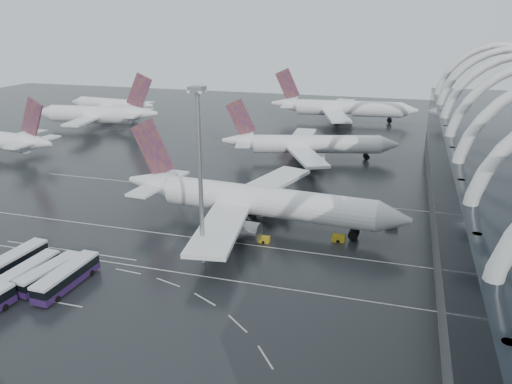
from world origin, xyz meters
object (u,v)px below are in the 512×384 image
(jet_remote_far, at_px, (113,105))
(bus_row_near_b, at_px, (28,272))
(gse_cart_belly_d, at_px, (392,224))
(gse_cart_belly_e, at_px, (322,211))
(floodlight_mast, at_px, (200,157))
(jet_remote_mid, at_px, (98,115))
(bus_row_near_d, at_px, (67,277))
(airliner_gate_c, at_px, (340,109))
(gse_cart_belly_a, at_px, (339,238))
(airliner_gate_b, at_px, (307,145))
(bus_row_near_a, at_px, (14,262))
(gse_cart_belly_c, at_px, (264,239))
(bus_row_near_c, at_px, (49,273))
(gse_cart_belly_b, at_px, (362,213))
(airliner_main, at_px, (253,201))

(jet_remote_far, distance_m, bus_row_near_b, 148.94)
(gse_cart_belly_d, height_order, gse_cart_belly_e, gse_cart_belly_d)
(floodlight_mast, relative_size, gse_cart_belly_e, 13.57)
(jet_remote_mid, distance_m, bus_row_near_d, 125.18)
(airliner_gate_c, height_order, gse_cart_belly_a, airliner_gate_c)
(airliner_gate_b, distance_m, bus_row_near_a, 91.46)
(airliner_gate_b, xyz_separation_m, jet_remote_far, (-95.99, 46.04, 0.24))
(gse_cart_belly_c, bearing_deg, bus_row_near_b, -142.01)
(bus_row_near_a, relative_size, bus_row_near_c, 1.10)
(jet_remote_mid, bearing_deg, bus_row_near_d, 113.96)
(jet_remote_far, bearing_deg, bus_row_near_c, 124.02)
(gse_cart_belly_a, bearing_deg, airliner_gate_c, 97.58)
(airliner_gate_c, height_order, gse_cart_belly_b, airliner_gate_c)
(bus_row_near_a, distance_m, bus_row_near_c, 8.26)
(bus_row_near_c, relative_size, floodlight_mast, 0.40)
(gse_cart_belly_d, xyz_separation_m, gse_cart_belly_e, (-15.06, 2.94, -0.06))
(airliner_gate_b, relative_size, gse_cart_belly_d, 21.17)
(jet_remote_mid, bearing_deg, bus_row_near_a, 109.44)
(airliner_gate_c, xyz_separation_m, jet_remote_mid, (-87.87, -42.37, 0.28))
(jet_remote_mid, height_order, bus_row_near_b, jet_remote_mid)
(bus_row_near_c, distance_m, gse_cart_belly_c, 38.71)
(bus_row_near_a, height_order, bus_row_near_d, bus_row_near_d)
(airliner_main, relative_size, gse_cart_belly_c, 28.88)
(bus_row_near_c, distance_m, gse_cart_belly_d, 66.33)
(jet_remote_far, distance_m, gse_cart_belly_a, 153.24)
(jet_remote_far, height_order, gse_cart_belly_c, jet_remote_far)
(bus_row_near_d, xyz_separation_m, floodlight_mast, (17.66, 14.34, 17.59))
(floodlight_mast, relative_size, gse_cart_belly_c, 14.43)
(jet_remote_mid, bearing_deg, gse_cart_belly_c, 130.76)
(bus_row_near_d, relative_size, gse_cart_belly_a, 5.49)
(bus_row_near_c, bearing_deg, jet_remote_far, 35.69)
(gse_cart_belly_e, bearing_deg, airliner_gate_b, 105.65)
(bus_row_near_d, height_order, gse_cart_belly_b, bus_row_near_d)
(airliner_main, distance_m, bus_row_near_b, 44.09)
(airliner_main, height_order, bus_row_near_d, airliner_main)
(airliner_main, distance_m, gse_cart_belly_d, 29.29)
(gse_cart_belly_a, distance_m, gse_cart_belly_e, 14.42)
(jet_remote_mid, relative_size, jet_remote_far, 1.16)
(bus_row_near_c, xyz_separation_m, gse_cart_belly_d, (52.90, 40.01, -0.94))
(airliner_main, distance_m, bus_row_near_c, 41.41)
(bus_row_near_d, relative_size, gse_cart_belly_d, 5.41)
(bus_row_near_d, height_order, gse_cart_belly_d, bus_row_near_d)
(bus_row_near_b, relative_size, bus_row_near_d, 0.91)
(jet_remote_far, xyz_separation_m, floodlight_mast, (91.78, -118.50, 14.50))
(bus_row_near_d, xyz_separation_m, gse_cart_belly_e, (34.03, 43.39, -1.20))
(bus_row_near_a, distance_m, gse_cart_belly_d, 72.22)
(airliner_main, relative_size, bus_row_near_a, 4.57)
(gse_cart_belly_b, relative_size, gse_cart_belly_d, 0.84)
(airliner_gate_c, height_order, jet_remote_far, airliner_gate_c)
(jet_remote_mid, height_order, bus_row_near_c, jet_remote_mid)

